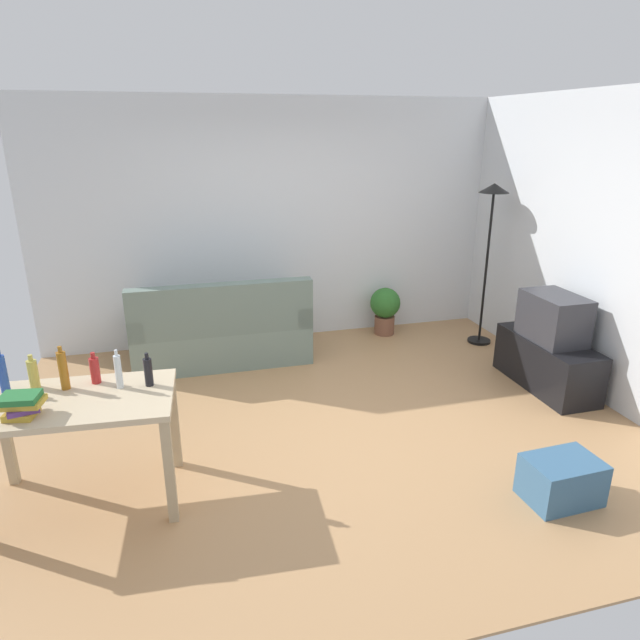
{
  "coord_description": "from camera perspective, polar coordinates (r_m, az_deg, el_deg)",
  "views": [
    {
      "loc": [
        -1.1,
        -3.98,
        2.37
      ],
      "look_at": [
        0.1,
        0.5,
        0.75
      ],
      "focal_mm": 31.04,
      "sensor_mm": 36.0,
      "label": 1
    }
  ],
  "objects": [
    {
      "name": "bottle_red",
      "position": [
        3.96,
        -22.2,
        -4.78
      ],
      "size": [
        0.06,
        0.06,
        0.22
      ],
      "color": "#AD2323",
      "rests_on": "desk"
    },
    {
      "name": "bottle_blue",
      "position": [
        4.07,
        -29.92,
        -4.78
      ],
      "size": [
        0.06,
        0.06,
        0.29
      ],
      "color": "#2347A3",
      "rests_on": "desk"
    },
    {
      "name": "wall_right",
      "position": [
        5.53,
        27.58,
        6.44
      ],
      "size": [
        0.1,
        4.4,
        2.7
      ],
      "primitive_type": "cube",
      "color": "silver",
      "rests_on": "ground_plane"
    },
    {
      "name": "torchiere_lamp",
      "position": [
        6.37,
        17.22,
        9.76
      ],
      "size": [
        0.32,
        0.32,
        1.81
      ],
      "color": "black",
      "rests_on": "ground_plane"
    },
    {
      "name": "desk",
      "position": [
        3.87,
        -23.75,
        -8.87
      ],
      "size": [
        1.24,
        0.78,
        0.76
      ],
      "rotation": [
        0.0,
        0.0,
        -0.07
      ],
      "color": "#C6B28E",
      "rests_on": "ground_plane"
    },
    {
      "name": "storage_box",
      "position": [
        4.15,
        23.63,
        -14.86
      ],
      "size": [
        0.49,
        0.36,
        0.3
      ],
      "primitive_type": "cube",
      "rotation": [
        0.0,
        0.0,
        0.04
      ],
      "color": "#386084",
      "rests_on": "ground_plane"
    },
    {
      "name": "couch",
      "position": [
        5.95,
        -10.11,
        -1.35
      ],
      "size": [
        1.82,
        0.84,
        0.92
      ],
      "rotation": [
        0.0,
        0.0,
        3.14
      ],
      "color": "slate",
      "rests_on": "ground_plane"
    },
    {
      "name": "potted_plant",
      "position": [
        6.66,
        6.72,
        1.28
      ],
      "size": [
        0.36,
        0.36,
        0.57
      ],
      "color": "brown",
      "rests_on": "ground_plane"
    },
    {
      "name": "wall_rear",
      "position": [
        6.36,
        -4.91,
        9.94
      ],
      "size": [
        5.2,
        0.1,
        2.7
      ],
      "primitive_type": "cube",
      "color": "silver",
      "rests_on": "ground_plane"
    },
    {
      "name": "tv",
      "position": [
        5.57,
        22.97,
        0.22
      ],
      "size": [
        0.41,
        0.6,
        0.44
      ],
      "rotation": [
        0.0,
        0.0,
        1.57
      ],
      "color": "#2D2D33",
      "rests_on": "tv_stand"
    },
    {
      "name": "bottle_dark",
      "position": [
        3.8,
        -17.28,
        -5.09
      ],
      "size": [
        0.06,
        0.06,
        0.23
      ],
      "color": "black",
      "rests_on": "desk"
    },
    {
      "name": "bottle_squat",
      "position": [
        4.05,
        -27.46,
        -4.93
      ],
      "size": [
        0.06,
        0.06,
        0.23
      ],
      "color": "#BCB24C",
      "rests_on": "desk"
    },
    {
      "name": "tv_stand",
      "position": [
        5.72,
        22.35,
        -4.14
      ],
      "size": [
        0.44,
        1.1,
        0.48
      ],
      "rotation": [
        0.0,
        0.0,
        1.57
      ],
      "color": "black",
      "rests_on": "ground_plane"
    },
    {
      "name": "bottle_clear",
      "position": [
        3.82,
        -20.07,
        -4.98
      ],
      "size": [
        0.04,
        0.04,
        0.27
      ],
      "color": "silver",
      "rests_on": "desk"
    },
    {
      "name": "bottle_amber",
      "position": [
        3.93,
        -24.95,
        -4.7
      ],
      "size": [
        0.06,
        0.06,
        0.3
      ],
      "color": "#9E6019",
      "rests_on": "desk"
    },
    {
      "name": "book_stack",
      "position": [
        3.71,
        -28.4,
        -7.7
      ],
      "size": [
        0.25,
        0.2,
        0.14
      ],
      "color": "#B7932D",
      "rests_on": "desk"
    },
    {
      "name": "ground_plane",
      "position": [
        4.77,
        0.4,
        -10.7
      ],
      "size": [
        5.2,
        4.4,
        0.02
      ],
      "primitive_type": "cube",
      "color": "tan"
    }
  ]
}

